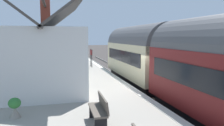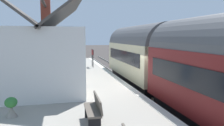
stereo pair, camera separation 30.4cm
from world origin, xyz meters
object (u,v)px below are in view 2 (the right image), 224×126
station_building (45,55)px  planter_by_door (51,66)px  bench_near_building (94,109)px  bench_mid_platform (73,60)px  planter_edge_far (11,107)px  station_sign_board (93,54)px  planter_bench_right (43,67)px  train (170,61)px

station_building → planter_by_door: station_building is taller
station_building → bench_near_building: bearing=-162.9°
bench_near_building → planter_by_door: size_ratio=1.88×
bench_near_building → bench_mid_platform: bearing=-0.4°
station_building → bench_near_building: size_ratio=5.21×
planter_edge_far → station_sign_board: (11.53, -4.40, 0.84)m
planter_bench_right → station_sign_board: size_ratio=0.64×
planter_by_door → planter_bench_right: planter_bench_right is taller
bench_near_building → planter_edge_far: bench_near_building is taller
train → planter_edge_far: 7.84m
bench_mid_platform → planter_edge_far: bearing=168.4°
planter_by_door → planter_bench_right: (-0.40, 0.62, 0.00)m
station_building → bench_near_building: 6.20m
bench_near_building → planter_edge_far: size_ratio=2.07×
planter_edge_far → planter_bench_right: (10.01, -0.25, -0.04)m
bench_near_building → planter_edge_far: 2.89m
planter_by_door → planter_edge_far: bearing=175.2°
station_building → station_sign_board: station_building is taller
planter_by_door → station_sign_board: (1.12, -3.53, 0.88)m
planter_edge_far → planter_bench_right: size_ratio=0.68×
station_building → train: bearing=-105.8°
bench_near_building → planter_bench_right: 11.47m
planter_bench_right → planter_edge_far: bearing=178.5°
train → station_building: station_building is taller
bench_near_building → planter_bench_right: bearing=11.9°
bench_mid_platform → planter_bench_right: 4.10m
bench_mid_platform → bench_near_building: (-14.48, 0.11, 0.00)m
station_building → bench_near_building: station_building is taller
train → bench_near_building: 6.18m
train → planter_edge_far: size_ratio=25.79×
bench_mid_platform → planter_bench_right: bench_mid_platform is taller
bench_near_building → planter_bench_right: bench_near_building is taller
planter_edge_far → planter_bench_right: planter_edge_far is taller
station_building → station_sign_board: size_ratio=4.67×
station_building → planter_by_door: 5.96m
train → bench_mid_platform: 11.46m
station_building → planter_edge_far: 4.87m
station_building → bench_mid_platform: 8.96m
planter_bench_right → station_sign_board: (1.52, -4.15, 0.88)m
train → planter_bench_right: size_ratio=17.54×
train → planter_by_door: 10.01m
bench_near_building → planter_bench_right: (11.22, 2.37, -0.17)m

